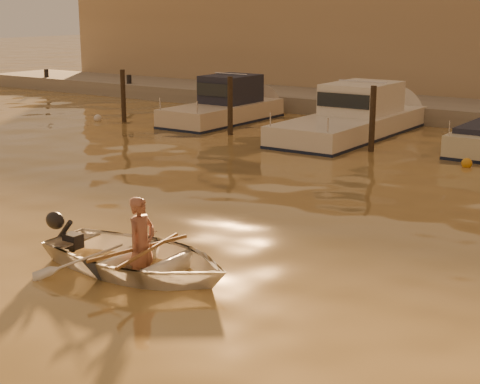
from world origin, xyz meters
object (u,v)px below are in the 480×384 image
Objects in this scene: dinghy at (137,257)px; person at (142,244)px; moored_boat_1 at (222,106)px; moored_boat_2 at (352,118)px.

person is at bearing -90.00° from dinghy.
person is at bearing -58.59° from moored_boat_1.
person is (0.10, 0.00, 0.25)m from dinghy.
moored_boat_2 is at bearing 10.63° from person.
moored_boat_1 reaches higher than person.
dinghy is 2.22× the size of person.
moored_boat_2 is at bearing 10.24° from dinghy.
dinghy is 14.47m from moored_boat_2.
person reaches higher than dinghy.
dinghy is 0.56× the size of moored_boat_1.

